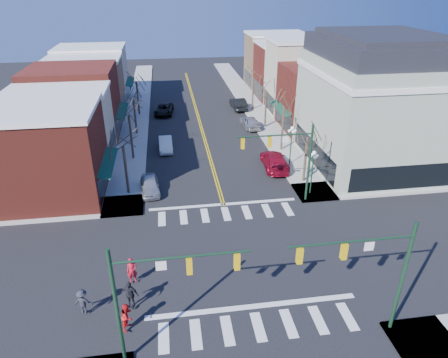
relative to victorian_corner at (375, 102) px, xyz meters
name	(u,v)px	position (x,y,z in m)	size (l,w,h in m)	color
ground	(239,259)	(-16.50, -14.50, -6.66)	(160.00, 160.00, 0.00)	black
sidewalk_left	(131,155)	(-25.25, 5.50, -6.58)	(3.50, 70.00, 0.15)	#9E9B93
sidewalk_right	(282,146)	(-7.75, 5.50, -6.58)	(3.50, 70.00, 0.15)	#9E9B93
bldg_left_brick_a	(42,155)	(-32.00, -2.75, -2.66)	(10.00, 8.50, 8.00)	maroon
bldg_left_stucco_a	(61,128)	(-32.00, 5.00, -2.91)	(10.00, 7.00, 7.50)	#BAB49A
bldg_left_brick_b	(75,103)	(-32.00, 13.00, -2.41)	(10.00, 9.00, 8.50)	maroon
bldg_left_tan	(86,89)	(-32.00, 21.25, -2.76)	(10.00, 7.50, 7.80)	#9C7B56
bldg_left_stucco_b	(94,75)	(-32.00, 29.00, -2.56)	(10.00, 8.00, 8.20)	#BAB49A
bldg_right_brick_a	(322,98)	(-1.00, 11.25, -2.66)	(10.00, 8.50, 8.00)	maroon
bldg_right_stucco	(304,77)	(-1.00, 19.00, -1.66)	(10.00, 7.00, 10.00)	#BAB49A
bldg_right_brick_b	(288,72)	(-1.00, 26.50, -2.41)	(10.00, 8.00, 8.50)	maroon
bldg_right_tan	(276,61)	(-1.00, 34.50, -2.16)	(10.00, 8.00, 9.00)	#9C7B56
victorian_corner	(375,102)	(0.00, 0.00, 0.00)	(12.25, 14.25, 13.30)	#9EA891
traffic_mast_near_left	(154,288)	(-22.05, -21.90, -1.95)	(6.60, 0.28, 7.20)	#14331E
traffic_mast_near_right	(373,266)	(-10.95, -21.90, -1.95)	(6.60, 0.28, 7.20)	#14331E
traffic_mast_far_right	(289,154)	(-10.95, -7.10, -1.95)	(6.60, 0.28, 7.20)	#14331E
lamppost_corner	(313,165)	(-8.30, -6.00, -3.70)	(0.36, 0.36, 4.33)	#14331E
lamppost_midblock	(291,139)	(-8.30, 0.50, -3.70)	(0.36, 0.36, 4.33)	#14331E
tree_left_a	(126,171)	(-24.90, -3.50, -4.28)	(0.24, 0.24, 4.76)	#382B21
tree_left_b	(131,138)	(-24.90, 4.50, -4.14)	(0.24, 0.24, 5.04)	#382B21
tree_left_c	(135,117)	(-24.90, 12.50, -4.38)	(0.24, 0.24, 4.55)	#382B21
tree_left_d	(138,98)	(-24.90, 20.50, -4.21)	(0.24, 0.24, 4.90)	#382B21
tree_right_a	(305,160)	(-8.10, -3.50, -4.35)	(0.24, 0.24, 4.62)	#382B21
tree_right_b	(282,129)	(-8.10, 4.50, -4.07)	(0.24, 0.24, 5.18)	#382B21
tree_right_c	(266,110)	(-8.10, 12.50, -4.24)	(0.24, 0.24, 4.83)	#382B21
tree_right_d	(253,94)	(-8.10, 20.50, -4.17)	(0.24, 0.24, 4.97)	#382B21
car_left_near	(150,185)	(-22.90, -3.45, -5.95)	(1.67, 4.15, 1.41)	#B1B2B6
car_left_mid	(166,144)	(-21.30, 6.61, -5.95)	(1.50, 4.30, 1.42)	silver
car_left_far	(164,109)	(-21.30, 20.41, -5.93)	(2.41, 5.23, 1.45)	black
car_right_near	(275,161)	(-10.10, 0.00, -5.83)	(2.33, 5.73, 1.66)	maroon
car_right_mid	(250,122)	(-10.10, 12.65, -5.86)	(1.88, 4.67, 1.59)	#B1B1B6
car_right_far	(238,104)	(-10.10, 21.24, -5.81)	(1.79, 5.13, 1.69)	black
pedestrian_red_a	(132,271)	(-23.80, -15.92, -5.60)	(0.66, 0.43, 1.81)	#B21324
pedestrian_red_b	(127,316)	(-23.84, -19.81, -5.64)	(0.85, 0.66, 1.74)	red
pedestrian_dark_a	(130,294)	(-23.80, -18.16, -5.56)	(1.11, 0.46, 1.90)	black
pedestrian_dark_b	(83,302)	(-26.50, -18.23, -5.68)	(1.07, 0.62, 1.66)	#22222A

